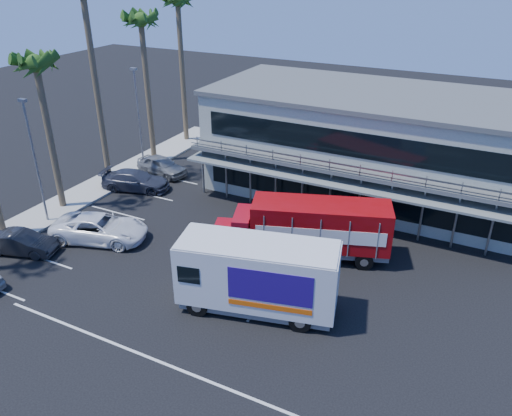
% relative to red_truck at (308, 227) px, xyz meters
% --- Properties ---
extents(ground, '(120.00, 120.00, 0.00)m').
position_rel_red_truck_xyz_m(ground, '(-2.35, -4.78, -1.83)').
color(ground, black).
rests_on(ground, ground).
extents(building, '(22.40, 12.00, 7.30)m').
position_rel_red_truck_xyz_m(building, '(0.65, 10.16, 1.82)').
color(building, gray).
rests_on(building, ground).
extents(curb_strip, '(3.00, 32.00, 0.16)m').
position_rel_red_truck_xyz_m(curb_strip, '(-17.35, 1.22, -1.75)').
color(curb_strip, '#A5A399').
rests_on(curb_strip, ground).
extents(palm_c, '(2.80, 2.80, 10.75)m').
position_rel_red_truck_xyz_m(palm_c, '(-17.25, -1.78, 7.38)').
color(palm_c, brown).
rests_on(palm_c, ground).
extents(palm_d, '(2.80, 2.80, 14.75)m').
position_rel_red_truck_xyz_m(palm_d, '(-17.55, 3.22, 10.97)').
color(palm_d, brown).
rests_on(palm_d, ground).
extents(palm_e, '(2.80, 2.80, 12.25)m').
position_rel_red_truck_xyz_m(palm_e, '(-17.05, 8.22, 8.74)').
color(palm_e, brown).
rests_on(palm_e, ground).
extents(palm_f, '(2.80, 2.80, 13.25)m').
position_rel_red_truck_xyz_m(palm_f, '(-17.45, 13.72, 9.63)').
color(palm_f, brown).
rests_on(palm_f, ground).
extents(light_pole_near, '(0.50, 0.25, 8.09)m').
position_rel_red_truck_xyz_m(light_pole_near, '(-16.55, -3.78, 2.67)').
color(light_pole_near, gray).
rests_on(light_pole_near, ground).
extents(light_pole_far, '(0.50, 0.25, 8.09)m').
position_rel_red_truck_xyz_m(light_pole_far, '(-16.55, 6.22, 2.67)').
color(light_pole_far, gray).
rests_on(light_pole_far, ground).
extents(red_truck, '(10.13, 5.35, 3.34)m').
position_rel_red_truck_xyz_m(red_truck, '(0.00, 0.00, 0.00)').
color(red_truck, maroon).
rests_on(red_truck, ground).
extents(white_van, '(7.95, 4.26, 3.69)m').
position_rel_red_truck_xyz_m(white_van, '(-0.36, -5.68, 0.12)').
color(white_van, silver).
rests_on(white_van, ground).
extents(parked_car_b, '(4.32, 2.57, 1.34)m').
position_rel_red_truck_xyz_m(parked_car_b, '(-14.85, -7.19, -1.16)').
color(parked_car_b, black).
rests_on(parked_car_b, ground).
extents(parked_car_c, '(6.25, 4.22, 1.59)m').
position_rel_red_truck_xyz_m(parked_car_c, '(-11.85, -3.98, -1.04)').
color(parked_car_c, white).
rests_on(parked_car_c, ground).
extents(parked_car_d, '(5.36, 3.35, 1.45)m').
position_rel_red_truck_xyz_m(parked_car_d, '(-14.61, 2.82, -1.11)').
color(parked_car_d, '#313442').
rests_on(parked_car_d, ground).
extents(parked_car_e, '(4.57, 2.44, 1.48)m').
position_rel_red_truck_xyz_m(parked_car_e, '(-14.60, 6.02, -1.09)').
color(parked_car_e, slate).
rests_on(parked_car_e, ground).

